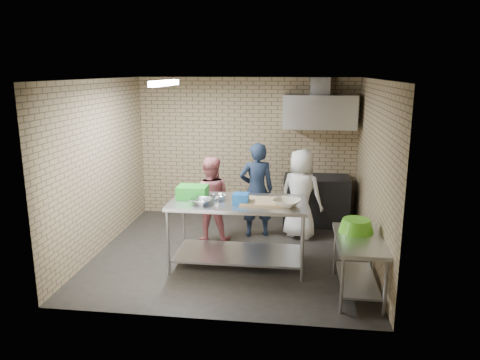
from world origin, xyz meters
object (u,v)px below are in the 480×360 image
bottle_red (322,114)px  woman_white (301,194)px  woman_pink (210,199)px  stove (316,200)px  green_basin (356,225)px  blue_tub (241,198)px  man_navy (257,190)px  side_counter (358,266)px  green_crate (193,192)px  prep_table (238,233)px

bottle_red → woman_white: 1.64m
woman_pink → stove: bearing=-150.8°
green_basin → blue_tub: bearing=168.3°
bottle_red → man_navy: size_ratio=0.11×
stove → bottle_red: 1.60m
stove → woman_white: size_ratio=0.78×
woman_white → man_navy: bearing=26.5°
side_counter → green_crate: 2.57m
green_basin → side_counter: bearing=-85.4°
prep_table → stove: bearing=60.0°
green_crate → green_basin: size_ratio=0.95×
bottle_red → woman_white: (-0.34, -0.99, -1.26)m
blue_tub → woman_white: size_ratio=0.14×
stove → green_basin: (0.43, -2.50, 0.38)m
green_basin → woman_pink: bearing=148.0°
side_counter → woman_white: 2.17m
side_counter → blue_tub: bearing=160.1°
green_basin → man_navy: size_ratio=0.28×
man_navy → woman_pink: (-0.75, -0.33, -0.10)m
side_counter → stove: bearing=99.3°
stove → woman_pink: 2.13m
prep_table → man_navy: size_ratio=1.20×
side_counter → stove: 2.79m
prep_table → green_crate: (-0.70, 0.12, 0.58)m
stove → side_counter: bearing=-80.7°
side_counter → woman_pink: bearing=143.9°
man_navy → stove: bearing=-158.8°
prep_table → woman_pink: bearing=122.0°
blue_tub → woman_pink: bearing=121.5°
prep_table → bottle_red: size_ratio=10.94×
woman_pink → man_navy: bearing=-158.7°
green_basin → man_navy: bearing=130.7°
woman_pink → woman_white: woman_white is taller
stove → green_crate: size_ratio=2.74×
side_counter → woman_pink: size_ratio=0.83×
prep_table → woman_pink: woman_pink is taller
prep_table → bottle_red: bottle_red is taller
prep_table → green_crate: green_crate is taller
bottle_red → woman_white: size_ratio=0.12×
blue_tub → prep_table: bearing=116.6°
green_crate → man_navy: 1.47m
stove → green_crate: (-1.90, -1.95, 0.62)m
green_crate → woman_white: bearing=37.0°
green_crate → woman_pink: size_ratio=0.30×
green_crate → prep_table: bearing=-9.7°
woman_white → green_basin: bearing=136.3°
man_navy → woman_white: (0.76, 0.03, -0.05)m
prep_table → man_navy: 1.34m
prep_table → green_basin: prep_table is taller
blue_tub → woman_white: 1.69m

